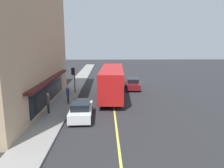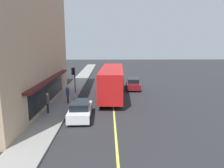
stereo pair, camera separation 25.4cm
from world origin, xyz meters
TOP-DOWN VIEW (x-y plane):
  - ground at (0.00, 0.00)m, footprint 120.00×120.00m
  - sidewalk at (0.00, 5.42)m, footprint 80.00×2.43m
  - lane_centre_stripe at (0.00, 0.00)m, footprint 36.00×0.16m
  - bus at (2.18, 0.07)m, footprint 11.24×3.09m
  - traffic_light at (3.94, 4.91)m, footprint 0.30×0.52m
  - car_maroon at (6.55, -2.94)m, footprint 4.38×2.02m
  - car_white at (-5.00, 2.92)m, footprint 4.35×1.96m
  - pedestrian_by_curb at (-0.89, 4.77)m, footprint 0.34×0.34m
  - pedestrian_near_storefront at (-4.02, 5.98)m, footprint 0.34×0.34m

SIDE VIEW (x-z plane):
  - ground at x=0.00m, z-range 0.00..0.00m
  - lane_centre_stripe at x=0.00m, z-range 0.00..0.01m
  - sidewalk at x=0.00m, z-range 0.00..0.15m
  - car_maroon at x=6.55m, z-range -0.02..1.50m
  - car_white at x=-5.00m, z-range -0.02..1.50m
  - pedestrian_by_curb at x=-0.89m, z-range 0.34..2.18m
  - pedestrian_near_storefront at x=-4.02m, z-range 0.35..2.21m
  - bus at x=2.18m, z-range 0.24..3.74m
  - traffic_light at x=3.94m, z-range 0.93..4.13m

